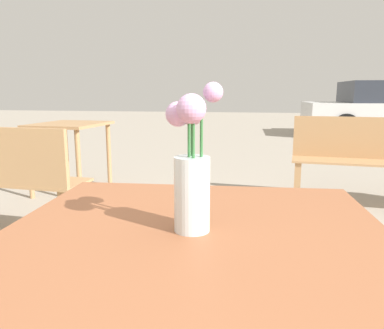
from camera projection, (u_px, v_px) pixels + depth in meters
table_front at (196, 267)px, 0.94m from camera, size 0.99×0.92×0.75m
flower_vase at (192, 173)px, 0.87m from camera, size 0.13×0.14×0.35m
table_back at (70, 135)px, 4.03m from camera, size 0.71×0.83×0.76m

